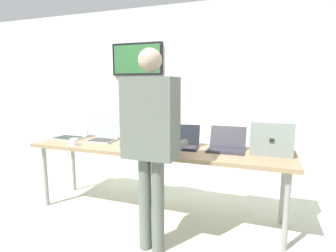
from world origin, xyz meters
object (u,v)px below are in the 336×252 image
laptop_station_2 (142,139)px  person (151,132)px  laptop_station_4 (227,145)px  equipment_box (271,137)px  laptop_station_0 (72,133)px  laptop_station_1 (104,136)px  laptop_station_3 (181,142)px  workbench (155,152)px  coffee_mug (74,142)px

laptop_station_2 → person: (0.43, -0.71, 0.23)m
laptop_station_2 → person: person is taller
laptop_station_4 → person: size_ratio=0.21×
equipment_box → laptop_station_0: size_ratio=1.02×
laptop_station_1 → person: (0.94, -0.71, 0.22)m
laptop_station_0 → laptop_station_3: size_ratio=0.97×
laptop_station_3 → laptop_station_0: bearing=179.2°
workbench → laptop_station_1: laptop_station_1 is taller
equipment_box → laptop_station_3: size_ratio=0.99×
laptop_station_3 → coffee_mug: laptop_station_3 is taller
person → laptop_station_3: bearing=85.6°
workbench → equipment_box: equipment_box is taller
laptop_station_1 → coffee_mug: 0.38m
workbench → laptop_station_1: size_ratio=9.24×
workbench → laptop_station_3: size_ratio=7.23×
laptop_station_3 → equipment_box: bearing=4.4°
laptop_station_0 → laptop_station_2: (0.98, -0.01, -0.01)m
person → equipment_box: bearing=38.5°
laptop_station_2 → coffee_mug: laptop_station_2 is taller
laptop_station_4 → coffee_mug: (-1.64, -0.36, -0.01)m
person → laptop_station_0: bearing=153.0°
person → workbench: bearing=109.6°
laptop_station_1 → laptop_station_0: bearing=179.3°
laptop_station_2 → person: size_ratio=0.22×
workbench → person: bearing=-70.4°
workbench → laptop_station_0: bearing=175.3°
laptop_station_3 → person: bearing=-94.4°
equipment_box → laptop_station_0: bearing=-178.8°
equipment_box → laptop_station_2: size_ratio=1.03×
laptop_station_2 → person: 0.86m
equipment_box → laptop_station_1: size_ratio=1.26×
equipment_box → person: bearing=-141.5°
laptop_station_3 → coffee_mug: size_ratio=4.67×
laptop_station_4 → person: 0.93m
laptop_station_3 → laptop_station_4: bearing=3.7°
person → coffee_mug: size_ratio=20.62×
laptop_station_0 → laptop_station_1: size_ratio=1.24×
workbench → laptop_station_3: laptop_station_3 is taller
coffee_mug → laptop_station_2: bearing=26.8°
laptop_station_0 → coffee_mug: 0.47m
workbench → laptop_station_0: 1.20m
equipment_box → laptop_station_1: bearing=-178.4°
laptop_station_2 → coffee_mug: (-0.68, -0.34, -0.01)m
laptop_station_2 → laptop_station_3: 0.49m
laptop_station_1 → coffee_mug: bearing=-116.6°
equipment_box → laptop_station_4: (-0.43, -0.04, -0.11)m
equipment_box → laptop_station_4: 0.45m
laptop_station_1 → laptop_station_3: size_ratio=0.78×
coffee_mug → laptop_station_4: bearing=12.3°
laptop_station_0 → coffee_mug: laptop_station_0 is taller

